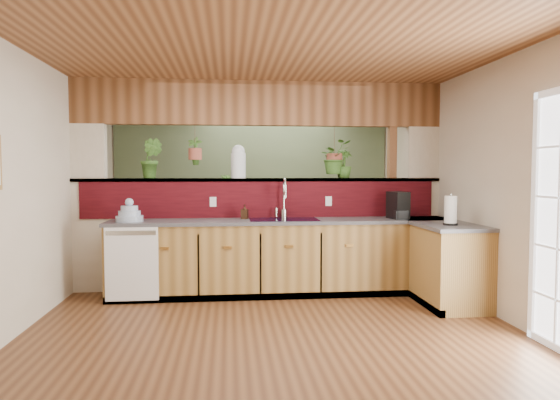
{
  "coord_description": "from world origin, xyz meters",
  "views": [
    {
      "loc": [
        -0.4,
        -4.94,
        1.48
      ],
      "look_at": [
        0.18,
        0.7,
        1.15
      ],
      "focal_mm": 32.0,
      "sensor_mm": 36.0,
      "label": 1
    }
  ],
  "objects": [
    {
      "name": "ground",
      "position": [
        0.0,
        0.0,
        0.0
      ],
      "size": [
        4.6,
        7.0,
        0.01
      ],
      "primitive_type": "cube",
      "color": "#523019",
      "rests_on": "ground"
    },
    {
      "name": "ceiling",
      "position": [
        0.0,
        0.0,
        2.6
      ],
      "size": [
        4.6,
        7.0,
        0.01
      ],
      "primitive_type": "cube",
      "color": "brown",
      "rests_on": "ground"
    },
    {
      "name": "wall_back",
      "position": [
        0.0,
        3.5,
        1.3
      ],
      "size": [
        4.6,
        0.02,
        2.6
      ],
      "primitive_type": "cube",
      "color": "beige",
      "rests_on": "ground"
    },
    {
      "name": "wall_front",
      "position": [
        0.0,
        -3.5,
        1.3
      ],
      "size": [
        4.6,
        0.02,
        2.6
      ],
      "primitive_type": "cube",
      "color": "beige",
      "rests_on": "ground"
    },
    {
      "name": "wall_left",
      "position": [
        -2.3,
        0.0,
        1.3
      ],
      "size": [
        0.02,
        7.0,
        2.6
      ],
      "primitive_type": "cube",
      "color": "beige",
      "rests_on": "ground"
    },
    {
      "name": "wall_right",
      "position": [
        2.3,
        0.0,
        1.3
      ],
      "size": [
        0.02,
        7.0,
        2.6
      ],
      "primitive_type": "cube",
      "color": "beige",
      "rests_on": "ground"
    },
    {
      "name": "pass_through_partition",
      "position": [
        0.03,
        1.35,
        1.19
      ],
      "size": [
        4.6,
        0.21,
        2.6
      ],
      "color": "beige",
      "rests_on": "ground"
    },
    {
      "name": "pass_through_ledge",
      "position": [
        0.0,
        1.35,
        1.37
      ],
      "size": [
        4.6,
        0.21,
        0.04
      ],
      "primitive_type": "cube",
      "color": "brown",
      "rests_on": "ground"
    },
    {
      "name": "header_beam",
      "position": [
        0.0,
        1.35,
        2.33
      ],
      "size": [
        4.6,
        0.15,
        0.55
      ],
      "primitive_type": "cube",
      "color": "brown",
      "rests_on": "ground"
    },
    {
      "name": "sage_backwall",
      "position": [
        0.0,
        3.48,
        1.3
      ],
      "size": [
        4.55,
        0.02,
        2.55
      ],
      "primitive_type": "cube",
      "color": "#596D4A",
      "rests_on": "ground"
    },
    {
      "name": "countertop",
      "position": [
        0.84,
        0.87,
        0.45
      ],
      "size": [
        4.14,
        1.52,
        0.9
      ],
      "color": "olive",
      "rests_on": "ground"
    },
    {
      "name": "dishwasher",
      "position": [
        -1.48,
        0.66,
        0.46
      ],
      "size": [
        0.58,
        0.03,
        0.82
      ],
      "color": "white",
      "rests_on": "ground"
    },
    {
      "name": "navy_sink",
      "position": [
        0.25,
        0.98,
        0.82
      ],
      "size": [
        0.82,
        0.5,
        0.18
      ],
      "color": "black",
      "rests_on": "countertop"
    },
    {
      "name": "faucet",
      "position": [
        0.27,
        1.13,
        1.17
      ],
      "size": [
        0.22,
        0.22,
        0.5
      ],
      "color": "#B7B7B2",
      "rests_on": "countertop"
    },
    {
      "name": "dish_stack",
      "position": [
        -1.54,
        0.91,
        0.98
      ],
      "size": [
        0.31,
        0.31,
        0.27
      ],
      "color": "#9CAECA",
      "rests_on": "countertop"
    },
    {
      "name": "soap_dispenser",
      "position": [
        -0.22,
        1.1,
        0.99
      ],
      "size": [
        0.1,
        0.1,
        0.18
      ],
      "primitive_type": "imported",
      "rotation": [
        0.0,
        0.0,
        -0.27
      ],
      "color": "#331F12",
      "rests_on": "countertop"
    },
    {
      "name": "coffee_maker",
      "position": [
        1.64,
        0.92,
        1.05
      ],
      "size": [
        0.18,
        0.3,
        0.33
      ],
      "rotation": [
        0.0,
        0.0,
        0.18
      ],
      "color": "black",
      "rests_on": "countertop"
    },
    {
      "name": "paper_towel",
      "position": [
        1.96,
        0.17,
        1.05
      ],
      "size": [
        0.16,
        0.16,
        0.34
      ],
      "color": "black",
      "rests_on": "countertop"
    },
    {
      "name": "glass_jar",
      "position": [
        -0.28,
        1.35,
        1.6
      ],
      "size": [
        0.19,
        0.19,
        0.42
      ],
      "color": "silver",
      "rests_on": "pass_through_ledge"
    },
    {
      "name": "ledge_plant_left",
      "position": [
        -1.35,
        1.35,
        1.63
      ],
      "size": [
        0.32,
        0.28,
        0.49
      ],
      "primitive_type": "imported",
      "rotation": [
        0.0,
        0.0,
        -0.27
      ],
      "color": "#325B1F",
      "rests_on": "pass_through_ledge"
    },
    {
      "name": "ledge_plant_right",
      "position": [
        1.07,
        1.35,
        1.57
      ],
      "size": [
        0.24,
        0.24,
        0.37
      ],
      "primitive_type": "imported",
      "rotation": [
        0.0,
        0.0,
        0.19
      ],
      "color": "#325B1F",
      "rests_on": "pass_through_ledge"
    },
    {
      "name": "hanging_plant_a",
      "position": [
        -0.82,
        1.35,
        1.84
      ],
      "size": [
        0.21,
        0.17,
        0.46
      ],
      "color": "brown",
      "rests_on": "header_beam"
    },
    {
      "name": "hanging_plant_b",
      "position": [
        0.94,
        1.35,
        1.85
      ],
      "size": [
        0.49,
        0.46,
        0.56
      ],
      "color": "brown",
      "rests_on": "header_beam"
    },
    {
      "name": "shelving_console",
      "position": [
        -0.75,
        3.25,
        0.5
      ],
      "size": [
        1.41,
        0.64,
        0.91
      ],
      "primitive_type": "cube",
      "rotation": [
        0.0,
        0.0,
        -0.21
      ],
      "color": "black",
      "rests_on": "ground"
    },
    {
      "name": "shelf_plant_a",
      "position": [
        -1.16,
        3.25,
        1.16
      ],
      "size": [
        0.25,
        0.2,
        0.41
      ],
      "primitive_type": "imported",
      "rotation": [
        0.0,
        0.0,
        0.24
      ],
      "color": "#325B1F",
      "rests_on": "shelving_console"
    },
    {
      "name": "shelf_plant_b",
      "position": [
        -0.44,
        3.25,
        1.19
      ],
      "size": [
        0.31,
        0.31,
        0.47
      ],
      "primitive_type": "imported",
      "rotation": [
        0.0,
        0.0,
        0.2
      ],
      "color": "#325B1F",
      "rests_on": "shelving_console"
    },
    {
      "name": "floor_plant",
      "position": [
        0.86,
        2.53,
        0.33
      ],
      "size": [
        0.7,
        0.64,
        0.66
      ],
      "primitive_type": "imported",
      "rotation": [
        0.0,
        0.0,
        0.23
      ],
      "color": "#325B1F",
      "rests_on": "ground"
    }
  ]
}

